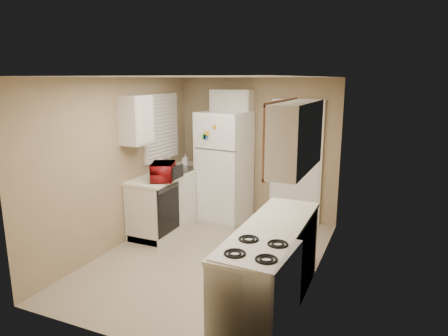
% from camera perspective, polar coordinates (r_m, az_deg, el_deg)
% --- Properties ---
extents(floor, '(3.80, 3.80, 0.00)m').
position_cam_1_polar(floor, '(5.55, -2.11, -12.72)').
color(floor, '#BDAE96').
rests_on(floor, ground).
extents(ceiling, '(3.80, 3.80, 0.00)m').
position_cam_1_polar(ceiling, '(5.02, -2.34, 12.89)').
color(ceiling, white).
rests_on(ceiling, floor).
extents(wall_left, '(3.80, 3.80, 0.00)m').
position_cam_1_polar(wall_left, '(5.89, -14.59, 0.69)').
color(wall_left, tan).
rests_on(wall_left, floor).
extents(wall_right, '(3.80, 3.80, 0.00)m').
position_cam_1_polar(wall_right, '(4.73, 13.24, -2.11)').
color(wall_right, tan).
rests_on(wall_right, floor).
extents(wall_back, '(2.80, 2.80, 0.00)m').
position_cam_1_polar(wall_back, '(6.88, 4.67, 2.74)').
color(wall_back, tan).
rests_on(wall_back, floor).
extents(wall_front, '(2.80, 2.80, 0.00)m').
position_cam_1_polar(wall_front, '(3.61, -15.54, -6.88)').
color(wall_front, tan).
rests_on(wall_front, floor).
extents(left_counter, '(0.60, 1.80, 0.90)m').
position_cam_1_polar(left_counter, '(6.62, -7.38, -4.39)').
color(left_counter, silver).
rests_on(left_counter, floor).
extents(dishwasher, '(0.03, 0.58, 0.72)m').
position_cam_1_polar(dishwasher, '(5.98, -7.95, -5.89)').
color(dishwasher, black).
rests_on(dishwasher, floor).
extents(sink, '(0.54, 0.74, 0.16)m').
position_cam_1_polar(sink, '(6.64, -6.82, -0.66)').
color(sink, gray).
rests_on(sink, left_counter).
extents(microwave, '(0.54, 0.44, 0.32)m').
position_cam_1_polar(microwave, '(5.97, -8.68, -0.35)').
color(microwave, maroon).
rests_on(microwave, left_counter).
extents(soap_bottle, '(0.11, 0.11, 0.21)m').
position_cam_1_polar(soap_bottle, '(6.98, -5.54, 1.19)').
color(soap_bottle, white).
rests_on(soap_bottle, left_counter).
extents(window_blinds, '(0.10, 0.98, 1.08)m').
position_cam_1_polar(window_blinds, '(6.65, -8.93, 5.77)').
color(window_blinds, silver).
rests_on(window_blinds, wall_left).
extents(upper_cabinet_left, '(0.30, 0.45, 0.70)m').
position_cam_1_polar(upper_cabinet_left, '(5.88, -12.44, 6.71)').
color(upper_cabinet_left, silver).
rests_on(upper_cabinet_left, wall_left).
extents(refrigerator, '(0.84, 0.82, 1.85)m').
position_cam_1_polar(refrigerator, '(6.76, 0.07, 0.22)').
color(refrigerator, white).
rests_on(refrigerator, floor).
extents(cabinet_over_fridge, '(0.70, 0.30, 0.40)m').
position_cam_1_polar(cabinet_over_fridge, '(6.79, 1.14, 9.45)').
color(cabinet_over_fridge, silver).
rests_on(cabinet_over_fridge, wall_back).
extents(interior_door, '(0.86, 0.06, 2.08)m').
position_cam_1_polar(interior_door, '(6.69, 10.21, 0.73)').
color(interior_door, white).
rests_on(interior_door, floor).
extents(right_counter, '(0.60, 2.00, 0.90)m').
position_cam_1_polar(right_counter, '(4.33, 6.68, -13.91)').
color(right_counter, silver).
rests_on(right_counter, floor).
extents(stove, '(0.66, 0.79, 0.91)m').
position_cam_1_polar(stove, '(3.79, 4.59, -17.84)').
color(stove, white).
rests_on(stove, floor).
extents(upper_cabinet_right, '(0.30, 1.20, 0.70)m').
position_cam_1_polar(upper_cabinet_right, '(4.16, 10.35, 4.47)').
color(upper_cabinet_right, silver).
rests_on(upper_cabinet_right, wall_right).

